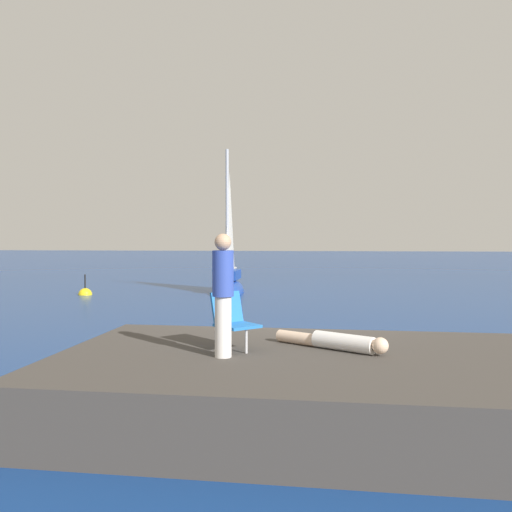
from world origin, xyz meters
TOP-DOWN VIEW (x-y plane):
  - ground_plane at (0.00, 0.00)m, footprint 160.00×160.00m
  - shore_ledge at (0.43, -3.88)m, footprint 7.14×4.46m
  - boulder_seaward at (-0.43, -1.31)m, footprint 1.70×1.85m
  - boulder_inland at (-1.25, -1.86)m, footprint 0.73×0.89m
  - sailboat_near at (-3.22, 12.05)m, footprint 1.27×3.61m
  - person_sunbather at (0.70, -3.50)m, footprint 1.55×1.08m
  - person_standing at (-0.78, -4.13)m, footprint 0.28×0.28m
  - beach_chair at (-0.73, -3.64)m, footprint 0.76×0.76m
  - marker_buoy at (-9.05, 10.81)m, footprint 0.56×0.56m

SIDE VIEW (x-z plane):
  - ground_plane at x=0.00m, z-range 0.00..0.00m
  - boulder_seaward at x=-0.43m, z-range -0.57..0.57m
  - boulder_inland at x=-1.25m, z-range -0.30..0.30m
  - marker_buoy at x=-9.05m, z-range -0.56..0.57m
  - sailboat_near at x=-3.22m, z-range -2.97..3.69m
  - shore_ledge at x=0.43m, z-range 0.00..0.85m
  - person_sunbather at x=0.70m, z-range 0.84..1.09m
  - beach_chair at x=-0.73m, z-range 0.89..1.69m
  - person_standing at x=-0.78m, z-range 0.90..2.52m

